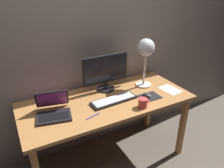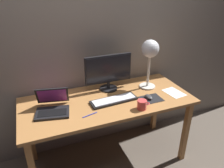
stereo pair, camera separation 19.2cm
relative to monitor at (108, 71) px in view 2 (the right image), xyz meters
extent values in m
plane|color=brown|center=(-0.09, -0.20, -0.94)|extent=(4.80, 4.80, 0.00)
cube|color=gray|center=(-0.09, 0.20, 0.36)|extent=(4.80, 0.06, 2.60)
cube|color=#A8703D|center=(-0.09, -0.20, -0.22)|extent=(1.60, 0.70, 0.03)
cube|color=#A8703D|center=(0.65, -0.49, -0.59)|extent=(0.05, 0.05, 0.71)
cube|color=#A8703D|center=(-0.83, 0.09, -0.59)|extent=(0.05, 0.05, 0.71)
cube|color=#A8703D|center=(0.65, 0.09, -0.59)|extent=(0.05, 0.05, 0.71)
cylinder|color=black|center=(0.00, 0.00, -0.19)|extent=(0.18, 0.18, 0.01)
cylinder|color=black|center=(0.00, 0.00, -0.15)|extent=(0.03, 0.03, 0.07)
cube|color=black|center=(0.00, 0.00, 0.02)|extent=(0.48, 0.03, 0.28)
cube|color=black|center=(0.00, -0.02, 0.02)|extent=(0.45, 0.00, 0.26)
cube|color=black|center=(-0.04, -0.25, -0.19)|extent=(0.45, 0.17, 0.02)
cube|color=silver|center=(-0.04, -0.25, -0.18)|extent=(0.41, 0.14, 0.01)
cube|color=black|center=(-0.60, -0.25, -0.19)|extent=(0.31, 0.24, 0.02)
cube|color=black|center=(-0.60, -0.27, -0.18)|extent=(0.25, 0.15, 0.00)
cube|color=black|center=(-0.57, -0.12, -0.10)|extent=(0.29, 0.14, 0.17)
cube|color=purple|center=(-0.57, -0.12, -0.10)|extent=(0.25, 0.13, 0.15)
cylinder|color=beige|center=(0.40, -0.10, -0.19)|extent=(0.16, 0.16, 0.01)
cylinder|color=silver|center=(0.40, -0.10, 0.00)|extent=(0.02, 0.02, 0.37)
sphere|color=silver|center=(0.40, -0.10, 0.21)|extent=(0.17, 0.17, 0.17)
sphere|color=#FFEAB2|center=(0.40, -0.11, 0.17)|extent=(0.06, 0.06, 0.06)
cube|color=black|center=(0.30, -0.34, -0.20)|extent=(0.20, 0.16, 0.00)
ellipsoid|color=#38383A|center=(0.28, -0.33, -0.18)|extent=(0.06, 0.10, 0.03)
cylinder|color=#CC3F3F|center=(0.13, -0.46, -0.16)|extent=(0.08, 0.08, 0.08)
torus|color=#CC3F3F|center=(0.19, -0.46, -0.16)|extent=(0.05, 0.05, 0.01)
cube|color=white|center=(0.58, -0.32, -0.20)|extent=(0.17, 0.23, 0.00)
cylinder|color=#2633A5|center=(-0.31, -0.39, -0.20)|extent=(0.14, 0.04, 0.01)
camera|label=1|loc=(-0.88, -1.77, 0.82)|focal=34.69mm
camera|label=2|loc=(-0.70, -1.85, 0.82)|focal=34.69mm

